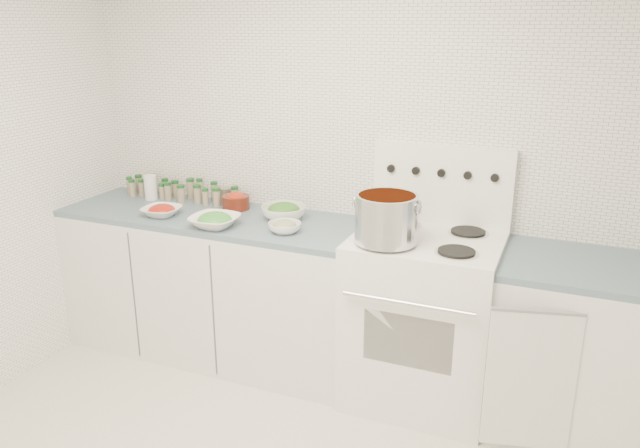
{
  "coord_description": "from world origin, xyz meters",
  "views": [
    {
      "loc": [
        1.13,
        -1.83,
        2.0
      ],
      "look_at": [
        -0.1,
        1.14,
        0.95
      ],
      "focal_mm": 35.0,
      "sensor_mm": 36.0,
      "label": 1
    }
  ],
  "objects_px": {
    "bowl_tomato": "(162,211)",
    "bowl_snowpea": "(215,220)",
    "stove": "(423,314)",
    "stock_pot": "(386,216)"
  },
  "relations": [
    {
      "from": "stove",
      "to": "bowl_tomato",
      "type": "relative_size",
      "value": 5.99
    },
    {
      "from": "stove",
      "to": "bowl_tomato",
      "type": "height_order",
      "value": "stove"
    },
    {
      "from": "stove",
      "to": "bowl_snowpea",
      "type": "height_order",
      "value": "stove"
    },
    {
      "from": "bowl_tomato",
      "to": "bowl_snowpea",
      "type": "xyz_separation_m",
      "value": [
        0.4,
        -0.06,
        0.01
      ]
    },
    {
      "from": "stove",
      "to": "stock_pot",
      "type": "xyz_separation_m",
      "value": [
        -0.17,
        -0.18,
        0.58
      ]
    },
    {
      "from": "bowl_tomato",
      "to": "bowl_snowpea",
      "type": "relative_size",
      "value": 0.84
    },
    {
      "from": "stock_pot",
      "to": "bowl_snowpea",
      "type": "bearing_deg",
      "value": -179.18
    },
    {
      "from": "bowl_tomato",
      "to": "stove",
      "type": "bearing_deg",
      "value": 4.75
    },
    {
      "from": "stove",
      "to": "bowl_tomato",
      "type": "xyz_separation_m",
      "value": [
        -1.56,
        -0.13,
        0.43
      ]
    },
    {
      "from": "stock_pot",
      "to": "bowl_tomato",
      "type": "relative_size",
      "value": 1.47
    }
  ]
}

